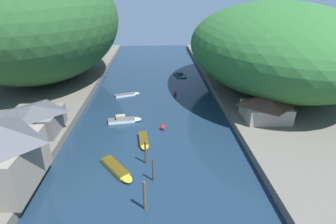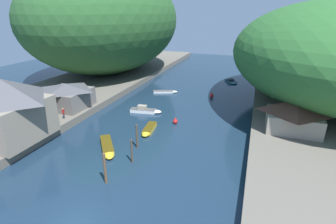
{
  "view_description": "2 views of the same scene",
  "coord_description": "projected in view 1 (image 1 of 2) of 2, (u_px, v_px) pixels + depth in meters",
  "views": [
    {
      "loc": [
        0.74,
        -14.31,
        20.22
      ],
      "look_at": [
        2.51,
        23.75,
        2.64
      ],
      "focal_mm": 28.0,
      "sensor_mm": 36.0,
      "label": 1
    },
    {
      "loc": [
        12.75,
        -13.48,
        16.69
      ],
      "look_at": [
        0.52,
        22.34,
        2.02
      ],
      "focal_mm": 28.0,
      "sensor_mm": 36.0,
      "label": 2
    }
  ],
  "objects": [
    {
      "name": "boat_far_right_bank",
      "position": [
        144.0,
        141.0,
        38.19
      ],
      "size": [
        1.73,
        4.84,
        0.65
      ],
      "rotation": [
        0.0,
        0.0,
        3.26
      ],
      "color": "gold",
      "rests_on": "water_surface"
    },
    {
      "name": "channel_buoy_near",
      "position": [
        162.0,
        127.0,
        41.97
      ],
      "size": [
        0.74,
        0.74,
        1.11
      ],
      "color": "red",
      "rests_on": "water_surface"
    },
    {
      "name": "boat_open_rowboat",
      "position": [
        128.0,
        95.0,
        55.79
      ],
      "size": [
        5.32,
        2.83,
        0.45
      ],
      "rotation": [
        0.0,
        0.0,
        5.05
      ],
      "color": "white",
      "rests_on": "water_surface"
    },
    {
      "name": "boat_cabin_cruiser",
      "position": [
        125.0,
        120.0,
        44.46
      ],
      "size": [
        5.67,
        2.08,
        1.28
      ],
      "rotation": [
        0.0,
        0.0,
        4.85
      ],
      "color": "white",
      "rests_on": "water_surface"
    },
    {
      "name": "boat_moored_right",
      "position": [
        181.0,
        75.0,
        68.56
      ],
      "size": [
        3.69,
        4.96,
        0.84
      ],
      "rotation": [
        0.0,
        0.0,
        3.59
      ],
      "color": "teal",
      "rests_on": "water_surface"
    },
    {
      "name": "water_surface",
      "position": [
        153.0,
        111.0,
        48.63
      ],
      "size": [
        130.0,
        130.0,
        0.0
      ],
      "primitive_type": "plane",
      "color": "#192D42",
      "rests_on": "ground"
    },
    {
      "name": "mooring_post_nearest",
      "position": [
        145.0,
        195.0,
        26.02
      ],
      "size": [
        0.31,
        0.31,
        3.55
      ],
      "color": "brown",
      "rests_on": "water_surface"
    },
    {
      "name": "left_bank",
      "position": [
        20.0,
        111.0,
        47.36
      ],
      "size": [
        22.0,
        120.0,
        1.21
      ],
      "color": "#666056",
      "rests_on": "ground"
    },
    {
      "name": "hillside_left",
      "position": [
        39.0,
        21.0,
        58.2
      ],
      "size": [
        34.62,
        48.46,
        26.25
      ],
      "color": "#285628",
      "rests_on": "left_bank"
    },
    {
      "name": "boat_mid_channel",
      "position": [
        118.0,
        170.0,
        31.98
      ],
      "size": [
        4.67,
        5.65,
        0.67
      ],
      "rotation": [
        0.0,
        0.0,
        3.78
      ],
      "color": "gold",
      "rests_on": "water_surface"
    },
    {
      "name": "hillside_right",
      "position": [
        273.0,
        46.0,
        54.13
      ],
      "size": [
        33.97,
        47.56,
        17.55
      ],
      "color": "#2D662D",
      "rests_on": "right_bank"
    },
    {
      "name": "mooring_post_second",
      "position": [
        153.0,
        170.0,
        30.17
      ],
      "size": [
        0.23,
        0.23,
        3.07
      ],
      "color": "#4C3D2D",
      "rests_on": "water_surface"
    },
    {
      "name": "mooring_post_middle",
      "position": [
        146.0,
        152.0,
        33.25
      ],
      "size": [
        0.26,
        0.26,
        3.3
      ],
      "color": "#4C3D2D",
      "rests_on": "water_surface"
    },
    {
      "name": "boathouse_shed",
      "position": [
        35.0,
        118.0,
        38.42
      ],
      "size": [
        7.54,
        7.16,
        4.12
      ],
      "color": "slate",
      "rests_on": "left_bank"
    },
    {
      "name": "right_bank_cottage",
      "position": [
        266.0,
        106.0,
        42.04
      ],
      "size": [
        7.41,
        6.36,
        4.45
      ],
      "color": "gray",
      "rests_on": "right_bank"
    },
    {
      "name": "channel_buoy_far",
      "position": [
        175.0,
        93.0,
        55.97
      ],
      "size": [
        0.75,
        0.75,
        1.12
      ],
      "color": "red",
      "rests_on": "water_surface"
    },
    {
      "name": "right_bank",
      "position": [
        280.0,
        106.0,
        49.39
      ],
      "size": [
        22.0,
        120.0,
        1.21
      ],
      "color": "#666056",
      "rests_on": "ground"
    },
    {
      "name": "person_on_quay",
      "position": [
        44.0,
        140.0,
        34.93
      ],
      "size": [
        0.31,
        0.42,
        1.69
      ],
      "rotation": [
        0.0,
        0.0,
        1.82
      ],
      "color": "#282D3D",
      "rests_on": "left_bank"
    }
  ]
}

